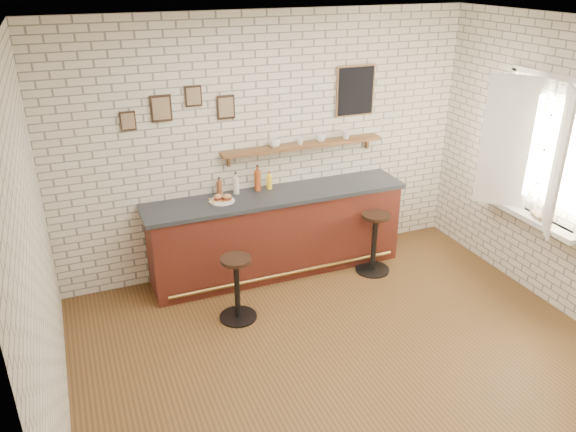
# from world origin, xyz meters

# --- Properties ---
(ground) EXTENTS (5.00, 5.00, 0.00)m
(ground) POSITION_xyz_m (0.00, 0.00, 0.00)
(ground) COLOR brown
(ground) RESTS_ON ground
(bar_counter) EXTENTS (3.10, 0.65, 1.01)m
(bar_counter) POSITION_xyz_m (-0.02, 1.70, 0.51)
(bar_counter) COLOR #572017
(bar_counter) RESTS_ON ground
(sandwich_plate) EXTENTS (0.28, 0.28, 0.01)m
(sandwich_plate) POSITION_xyz_m (-0.67, 1.72, 1.02)
(sandwich_plate) COLOR white
(sandwich_plate) RESTS_ON bar_counter
(ciabatta_sandwich) EXTENTS (0.22, 0.16, 0.07)m
(ciabatta_sandwich) POSITION_xyz_m (-0.66, 1.72, 1.06)
(ciabatta_sandwich) COLOR tan
(ciabatta_sandwich) RESTS_ON sandwich_plate
(potato_chips) EXTENTS (0.25, 0.18, 0.00)m
(potato_chips) POSITION_xyz_m (-0.70, 1.72, 1.02)
(potato_chips) COLOR gold
(potato_chips) RESTS_ON sandwich_plate
(bitters_bottle_brown) EXTENTS (0.07, 0.07, 0.23)m
(bitters_bottle_brown) POSITION_xyz_m (-0.64, 1.88, 1.10)
(bitters_bottle_brown) COLOR brown
(bitters_bottle_brown) RESTS_ON bar_counter
(bitters_bottle_white) EXTENTS (0.07, 0.07, 0.25)m
(bitters_bottle_white) POSITION_xyz_m (-0.45, 1.88, 1.11)
(bitters_bottle_white) COLOR silver
(bitters_bottle_white) RESTS_ON bar_counter
(bitters_bottle_amber) EXTENTS (0.07, 0.07, 0.31)m
(bitters_bottle_amber) POSITION_xyz_m (-0.19, 1.88, 1.14)
(bitters_bottle_amber) COLOR #A4441A
(bitters_bottle_amber) RESTS_ON bar_counter
(condiment_bottle_yellow) EXTENTS (0.07, 0.07, 0.21)m
(condiment_bottle_yellow) POSITION_xyz_m (-0.04, 1.88, 1.10)
(condiment_bottle_yellow) COLOR yellow
(condiment_bottle_yellow) RESTS_ON bar_counter
(bar_stool_left) EXTENTS (0.41, 0.41, 0.72)m
(bar_stool_left) POSITION_xyz_m (-0.77, 0.92, 0.38)
(bar_stool_left) COLOR black
(bar_stool_left) RESTS_ON ground
(bar_stool_right) EXTENTS (0.42, 0.42, 0.75)m
(bar_stool_right) POSITION_xyz_m (1.06, 1.25, 0.40)
(bar_stool_right) COLOR black
(bar_stool_right) RESTS_ON ground
(wall_shelf) EXTENTS (2.00, 0.18, 0.18)m
(wall_shelf) POSITION_xyz_m (0.40, 1.90, 1.48)
(wall_shelf) COLOR brown
(wall_shelf) RESTS_ON ground
(shelf_cup_a) EXTENTS (0.15, 0.15, 0.11)m
(shelf_cup_a) POSITION_xyz_m (0.04, 1.90, 1.55)
(shelf_cup_a) COLOR white
(shelf_cup_a) RESTS_ON wall_shelf
(shelf_cup_b) EXTENTS (0.11, 0.11, 0.08)m
(shelf_cup_b) POSITION_xyz_m (0.36, 1.90, 1.54)
(shelf_cup_b) COLOR white
(shelf_cup_b) RESTS_ON wall_shelf
(shelf_cup_c) EXTENTS (0.14, 0.14, 0.09)m
(shelf_cup_c) POSITION_xyz_m (0.63, 1.90, 1.55)
(shelf_cup_c) COLOR white
(shelf_cup_c) RESTS_ON wall_shelf
(shelf_cup_d) EXTENTS (0.15, 0.15, 0.10)m
(shelf_cup_d) POSITION_xyz_m (0.96, 1.90, 1.55)
(shelf_cup_d) COLOR white
(shelf_cup_d) RESTS_ON wall_shelf
(back_wall_decor) EXTENTS (2.96, 0.02, 0.56)m
(back_wall_decor) POSITION_xyz_m (0.23, 1.98, 2.05)
(back_wall_decor) COLOR black
(back_wall_decor) RESTS_ON ground
(window_sill) EXTENTS (0.20, 1.35, 0.06)m
(window_sill) POSITION_xyz_m (2.40, 0.30, 0.90)
(window_sill) COLOR white
(window_sill) RESTS_ON ground
(casement_window) EXTENTS (0.40, 1.30, 1.56)m
(casement_window) POSITION_xyz_m (2.36, 0.30, 1.65)
(casement_window) COLOR white
(casement_window) RESTS_ON ground
(book_lower) EXTENTS (0.20, 0.23, 0.02)m
(book_lower) POSITION_xyz_m (2.38, 0.17, 0.94)
(book_lower) COLOR tan
(book_lower) RESTS_ON window_sill
(book_upper) EXTENTS (0.22, 0.25, 0.02)m
(book_upper) POSITION_xyz_m (2.38, 0.21, 0.96)
(book_upper) COLOR tan
(book_upper) RESTS_ON book_lower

